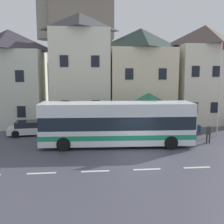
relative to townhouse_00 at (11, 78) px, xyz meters
name	(u,v)px	position (x,y,z in m)	size (l,w,h in m)	color
ground_plane	(139,157)	(11.33, -12.23, -5.03)	(40.00, 60.00, 0.07)	#484854
townhouse_00	(11,78)	(0.00, 0.00, 0.00)	(6.79, 6.51, 10.01)	beige
townhouse_01	(80,70)	(7.35, -0.68, 0.85)	(5.92, 5.14, 11.71)	silver
townhouse_02	(140,77)	(13.82, -0.56, 0.12)	(6.70, 5.39, 10.25)	beige
townhouse_03	(203,75)	(21.07, -0.23, 0.37)	(6.53, 6.05, 10.76)	silver
hilltop_castle	(82,67)	(7.34, 22.05, 1.76)	(32.79, 32.79, 21.11)	slate
transit_bus	(117,124)	(10.18, -9.45, -3.32)	(11.61, 3.13, 3.33)	white
bus_shelter	(149,100)	(13.57, -5.53, -1.94)	(3.60, 3.60, 3.77)	#473D33
parked_car_00	(32,128)	(3.03, -5.04, -4.38)	(4.51, 2.30, 1.26)	white
parked_car_01	(175,126)	(16.16, -5.48, -4.37)	(4.17, 1.98, 1.28)	navy
pedestrian_00	(209,132)	(17.56, -9.37, -4.11)	(0.36, 0.36, 1.51)	#38332D
pedestrian_01	(195,130)	(16.86, -8.37, -4.14)	(0.35, 0.35, 1.54)	#38332D
pedestrian_02	(159,128)	(14.10, -7.38, -4.13)	(0.29, 0.31, 1.53)	#38332D
public_bench	(144,125)	(13.56, -3.90, -4.53)	(1.66, 0.48, 0.87)	#473828
flagpole	(221,84)	(19.47, -7.22, -0.36)	(0.95, 0.10, 8.12)	silver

